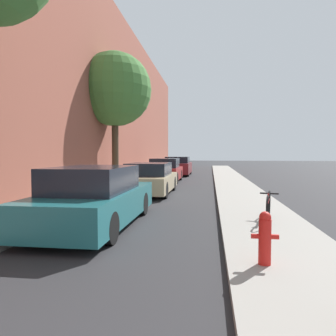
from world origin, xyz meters
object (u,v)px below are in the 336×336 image
(parked_car_red, at_px, (165,171))
(parked_car_champagne, at_px, (150,179))
(parked_car_maroon, at_px, (178,166))
(fire_hydrant, at_px, (265,237))
(street_tree_far, at_px, (115,90))
(parked_car_teal, at_px, (95,198))
(bicycle, at_px, (268,206))

(parked_car_red, bearing_deg, parked_car_champagne, -88.37)
(parked_car_maroon, xyz_separation_m, fire_hydrant, (3.28, -19.69, -0.18))
(parked_car_champagne, height_order, parked_car_red, parked_car_red)
(parked_car_maroon, height_order, fire_hydrant, parked_car_maroon)
(parked_car_red, bearing_deg, fire_hydrant, -76.11)
(parked_car_red, xyz_separation_m, parked_car_maroon, (0.16, 5.78, 0.03))
(street_tree_far, bearing_deg, parked_car_teal, -75.62)
(parked_car_champagne, relative_size, fire_hydrant, 5.65)
(parked_car_teal, bearing_deg, fire_hydrant, -35.12)
(parked_car_champagne, bearing_deg, street_tree_far, 130.37)
(street_tree_far, relative_size, bicycle, 4.28)
(parked_car_red, relative_size, parked_car_maroon, 0.90)
(parked_car_teal, relative_size, parked_car_champagne, 1.07)
(parked_car_teal, distance_m, parked_car_champagne, 5.90)
(parked_car_teal, height_order, street_tree_far, street_tree_far)
(parked_car_champagne, xyz_separation_m, parked_car_maroon, (0.00, 11.40, 0.07))
(parked_car_teal, distance_m, parked_car_maroon, 17.29)
(parked_car_teal, bearing_deg, bicycle, 8.89)
(street_tree_far, bearing_deg, parked_car_champagne, -49.63)
(parked_car_maroon, height_order, street_tree_far, street_tree_far)
(parked_car_red, distance_m, parked_car_maroon, 5.79)
(bicycle, bearing_deg, parked_car_champagne, 138.75)
(street_tree_far, bearing_deg, parked_car_maroon, 74.72)
(parked_car_champagne, relative_size, bicycle, 2.72)
(parked_car_teal, relative_size, parked_car_red, 1.15)
(parked_car_teal, xyz_separation_m, parked_car_champagne, (0.13, 5.90, -0.03))
(parked_car_teal, height_order, bicycle, parked_car_teal)
(parked_car_teal, relative_size, bicycle, 2.91)
(parked_car_teal, xyz_separation_m, bicycle, (4.00, 0.63, -0.20))
(parked_car_red, height_order, fire_hydrant, parked_car_red)
(fire_hydrant, distance_m, bicycle, 3.08)
(parked_car_teal, distance_m, street_tree_far, 9.92)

